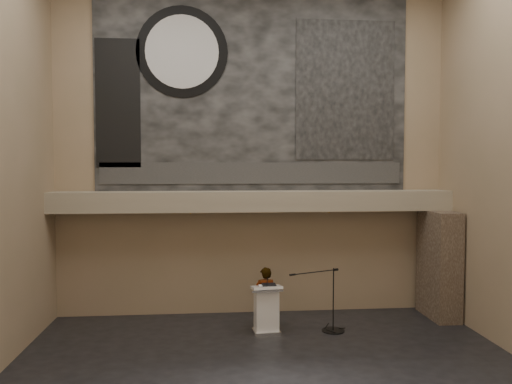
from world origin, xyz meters
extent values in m
plane|color=black|center=(0.00, 0.00, 0.00)|extent=(10.00, 10.00, 0.00)
cube|color=#8F7B5B|center=(0.00, 4.00, 4.25)|extent=(10.00, 0.02, 8.50)
cube|color=#8F7B5B|center=(0.00, -4.00, 4.25)|extent=(10.00, 0.02, 8.50)
cube|color=gray|center=(0.00, 3.60, 2.95)|extent=(10.00, 0.80, 0.50)
cylinder|color=#B2893D|center=(-1.60, 3.55, 2.67)|extent=(0.04, 0.04, 0.06)
cylinder|color=#B2893D|center=(1.90, 3.55, 2.67)|extent=(0.04, 0.04, 0.06)
cube|color=black|center=(0.00, 3.97, 5.70)|extent=(8.00, 0.05, 5.00)
cube|color=#2C2C2C|center=(0.00, 3.93, 3.65)|extent=(7.76, 0.02, 0.55)
cylinder|color=black|center=(-1.80, 3.93, 6.70)|extent=(2.30, 0.02, 2.30)
cylinder|color=silver|center=(-1.80, 3.91, 6.70)|extent=(1.84, 0.02, 1.84)
cube|color=black|center=(2.40, 3.93, 5.80)|extent=(2.60, 0.02, 3.60)
cube|color=black|center=(-3.40, 3.93, 5.40)|extent=(1.10, 0.02, 3.20)
cube|color=#433529|center=(4.65, 3.15, 1.35)|extent=(0.60, 1.40, 2.70)
cube|color=silver|center=(0.16, 2.30, 0.04)|extent=(0.64, 0.52, 0.08)
cube|color=white|center=(0.16, 2.30, 0.56)|extent=(0.56, 0.42, 0.96)
cube|color=white|center=(0.16, 2.28, 1.07)|extent=(0.72, 0.54, 0.13)
cube|color=black|center=(0.22, 2.33, 1.12)|extent=(0.32, 0.26, 0.04)
cube|color=white|center=(0.08, 2.30, 1.10)|extent=(0.19, 0.26, 0.00)
imported|color=white|center=(0.18, 2.71, 0.72)|extent=(0.55, 0.37, 1.45)
cylinder|color=black|center=(1.72, 2.31, 0.01)|extent=(0.52, 0.52, 0.02)
cylinder|color=black|center=(1.72, 2.31, 0.74)|extent=(0.03, 0.03, 1.47)
cylinder|color=black|center=(1.20, 2.10, 1.43)|extent=(1.15, 0.48, 0.02)
camera|label=1|loc=(-1.10, -8.87, 3.84)|focal=35.00mm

